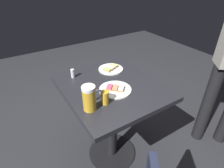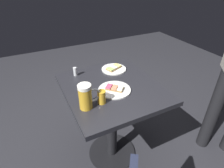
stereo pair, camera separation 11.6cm
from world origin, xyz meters
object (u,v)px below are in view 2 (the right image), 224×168
object	(u,v)px
plate_near	(115,89)
salt_shaker	(75,72)
beer_glass_small	(102,97)
plate_far	(114,69)
beer_mug	(86,96)

from	to	relation	value
plate_near	salt_shaker	xyz separation A→B (m)	(0.19, -0.34, 0.03)
beer_glass_small	salt_shaker	bearing A→B (deg)	-83.80
plate_near	plate_far	size ratio (longest dim) A/B	1.11
plate_near	beer_mug	size ratio (longest dim) A/B	1.40
plate_near	beer_mug	xyz separation A→B (m)	(0.24, 0.09, 0.08)
beer_glass_small	salt_shaker	world-z (taller)	beer_glass_small
beer_glass_small	beer_mug	bearing A→B (deg)	0.16
plate_far	salt_shaker	bearing A→B (deg)	-8.63
beer_mug	beer_glass_small	world-z (taller)	beer_mug
beer_mug	salt_shaker	bearing A→B (deg)	-97.49
beer_mug	beer_glass_small	distance (m)	0.11
beer_mug	plate_near	bearing A→B (deg)	-159.44
plate_far	beer_mug	xyz separation A→B (m)	(0.39, 0.38, 0.07)
plate_far	salt_shaker	distance (m)	0.33
beer_mug	salt_shaker	distance (m)	0.44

